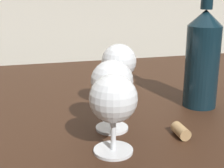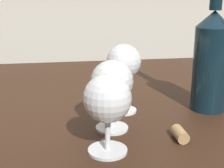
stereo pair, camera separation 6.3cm
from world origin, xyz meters
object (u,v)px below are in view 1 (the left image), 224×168
at_px(wine_glass_port, 119,64).
at_px(wine_bottle, 203,56).
at_px(wine_glass_merlot, 112,83).
at_px(cork, 181,131).
at_px(wine_glass_cabernet, 113,101).

xyz_separation_m(wine_glass_port, wine_bottle, (0.19, -0.01, 0.01)).
relative_size(wine_glass_merlot, cork, 3.27).
distance_m(wine_glass_cabernet, cork, 0.16).
height_order(wine_glass_port, cork, wine_glass_port).
xyz_separation_m(wine_glass_merlot, cork, (0.11, -0.06, -0.08)).
relative_size(wine_glass_port, wine_bottle, 0.49).
xyz_separation_m(wine_glass_cabernet, wine_bottle, (0.25, 0.17, 0.03)).
distance_m(wine_bottle, cork, 0.21).
height_order(wine_bottle, cork, wine_bottle).
bearing_deg(cork, wine_glass_port, 116.62).
bearing_deg(cork, wine_bottle, 51.11).
relative_size(wine_glass_cabernet, wine_glass_merlot, 0.98).
distance_m(wine_glass_port, cork, 0.20).
height_order(wine_glass_merlot, cork, wine_glass_merlot).
distance_m(wine_glass_cabernet, wine_glass_port, 0.19).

